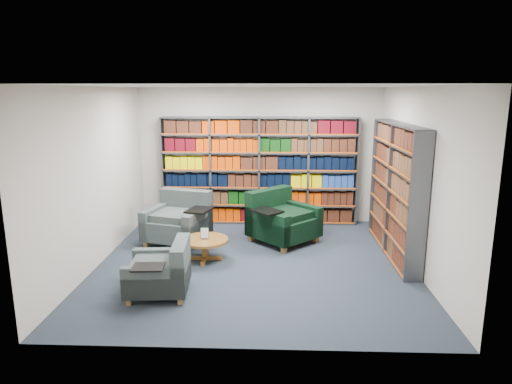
{
  "coord_description": "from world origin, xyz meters",
  "views": [
    {
      "loc": [
        0.29,
        -6.94,
        2.74
      ],
      "look_at": [
        0.0,
        0.6,
        1.05
      ],
      "focal_mm": 32.0,
      "sensor_mm": 36.0,
      "label": 1
    }
  ],
  "objects_px": {
    "chair_teal_left": "(180,221)",
    "chair_teal_front": "(164,273)",
    "coffee_table": "(205,243)",
    "chair_green_right": "(280,221)"
  },
  "relations": [
    {
      "from": "chair_teal_left",
      "to": "coffee_table",
      "type": "bearing_deg",
      "value": -57.94
    },
    {
      "from": "chair_teal_left",
      "to": "chair_teal_front",
      "type": "xyz_separation_m",
      "value": [
        0.24,
        -2.26,
        -0.07
      ]
    },
    {
      "from": "chair_teal_left",
      "to": "chair_green_right",
      "type": "xyz_separation_m",
      "value": [
        1.85,
        0.08,
        0.01
      ]
    },
    {
      "from": "chair_teal_front",
      "to": "coffee_table",
      "type": "distance_m",
      "value": 1.34
    },
    {
      "from": "chair_green_right",
      "to": "coffee_table",
      "type": "relative_size",
      "value": 1.87
    },
    {
      "from": "chair_teal_left",
      "to": "chair_teal_front",
      "type": "relative_size",
      "value": 1.31
    },
    {
      "from": "chair_green_right",
      "to": "coffee_table",
      "type": "bearing_deg",
      "value": -139.47
    },
    {
      "from": "chair_green_right",
      "to": "chair_teal_front",
      "type": "relative_size",
      "value": 1.45
    },
    {
      "from": "chair_teal_left",
      "to": "coffee_table",
      "type": "xyz_separation_m",
      "value": [
        0.61,
        -0.98,
        -0.08
      ]
    },
    {
      "from": "chair_teal_left",
      "to": "chair_teal_front",
      "type": "height_order",
      "value": "chair_teal_left"
    }
  ]
}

